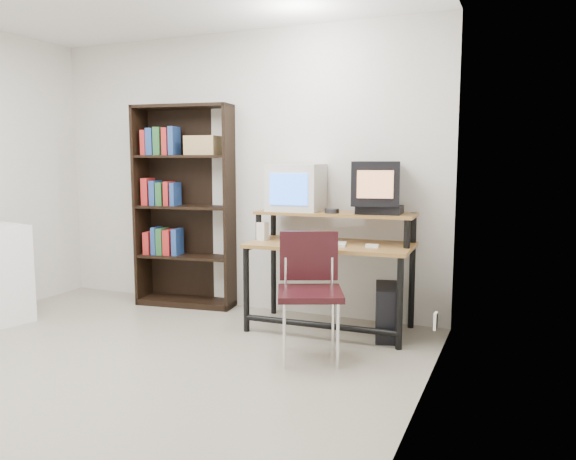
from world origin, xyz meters
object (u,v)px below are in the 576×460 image
at_px(crt_monitor, 296,188).
at_px(school_chair, 310,281).
at_px(crt_tv, 376,183).
at_px(pc_tower, 388,311).
at_px(bookshelf, 186,205).
at_px(computer_desk, 331,247).

bearing_deg(crt_monitor, school_chair, -66.58).
distance_m(crt_tv, school_chair, 1.09).
bearing_deg(crt_monitor, pc_tower, -14.84).
xyz_separation_m(pc_tower, bookshelf, (-2.06, 0.26, 0.78)).
distance_m(school_chair, bookshelf, 1.93).
relative_size(computer_desk, crt_tv, 3.03).
relative_size(computer_desk, bookshelf, 0.71).
bearing_deg(bookshelf, crt_monitor, -12.68).
height_order(pc_tower, school_chair, school_chair).
xyz_separation_m(computer_desk, bookshelf, (-1.57, 0.23, 0.28)).
relative_size(crt_tv, bookshelf, 0.23).
distance_m(computer_desk, school_chair, 0.71).
height_order(crt_monitor, crt_tv, crt_tv).
height_order(crt_tv, pc_tower, crt_tv).
distance_m(crt_monitor, bookshelf, 1.22).
height_order(computer_desk, school_chair, computer_desk).
bearing_deg(crt_tv, computer_desk, -172.84).
height_order(crt_tv, school_chair, crt_tv).
bearing_deg(computer_desk, pc_tower, -5.35).
relative_size(crt_tv, school_chair, 0.50).
bearing_deg(school_chair, pc_tower, 33.50).
height_order(computer_desk, pc_tower, computer_desk).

